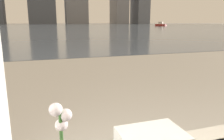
# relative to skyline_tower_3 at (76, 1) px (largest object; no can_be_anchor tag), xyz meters

# --- Properties ---
(harbor_water) EXTENTS (180.00, 110.00, 0.01)m
(harbor_water) POSITION_rel_skyline_tower_3_xyz_m (-17.70, -56.00, -11.74)
(harbor_water) COLOR slate
(harbor_water) RESTS_ON ground_plane
(harbor_boat_2) EXTENTS (2.43, 3.02, 1.10)m
(harbor_boat_2) POSITION_rel_skyline_tower_3_xyz_m (12.52, -64.75, -11.35)
(harbor_boat_2) COLOR maroon
(harbor_boat_2) RESTS_ON harbor_water
(skyline_tower_3) EXTENTS (11.37, 7.48, 23.50)m
(skyline_tower_3) POSITION_rel_skyline_tower_3_xyz_m (0.00, 0.00, 0.00)
(skyline_tower_3) COLOR slate
(skyline_tower_3) RESTS_ON ground_plane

